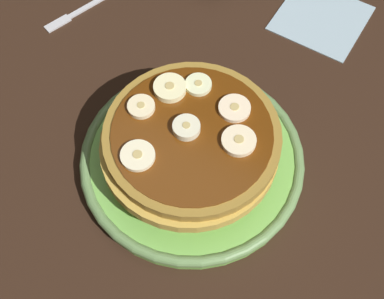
% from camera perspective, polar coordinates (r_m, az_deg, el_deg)
% --- Properties ---
extents(ground_plane, '(1.40, 1.40, 0.03)m').
position_cam_1_polar(ground_plane, '(0.62, 0.00, -2.22)').
color(ground_plane, black).
extents(plate, '(0.25, 0.25, 0.02)m').
position_cam_1_polar(plate, '(0.60, 0.00, -1.07)').
color(plate, '#72B74C').
rests_on(plate, ground_plane).
extents(pancake_stack, '(0.19, 0.19, 0.05)m').
position_cam_1_polar(pancake_stack, '(0.57, -0.11, 0.22)').
color(pancake_stack, tan).
rests_on(pancake_stack, plate).
extents(banana_slice_0, '(0.03, 0.03, 0.01)m').
position_cam_1_polar(banana_slice_0, '(0.55, -0.37, 2.62)').
color(banana_slice_0, '#EBE6C1').
rests_on(banana_slice_0, pancake_stack).
extents(banana_slice_1, '(0.03, 0.03, 0.01)m').
position_cam_1_polar(banana_slice_1, '(0.54, -5.73, -0.68)').
color(banana_slice_1, '#FBF0C3').
rests_on(banana_slice_1, pancake_stack).
extents(banana_slice_2, '(0.03, 0.03, 0.01)m').
position_cam_1_polar(banana_slice_2, '(0.58, 0.68, 6.80)').
color(banana_slice_2, '#EEF2BA').
rests_on(banana_slice_2, pancake_stack).
extents(banana_slice_3, '(0.03, 0.03, 0.01)m').
position_cam_1_polar(banana_slice_3, '(0.56, 4.49, 4.31)').
color(banana_slice_3, '#FEE5BC').
rests_on(banana_slice_3, pancake_stack).
extents(banana_slice_4, '(0.04, 0.04, 0.01)m').
position_cam_1_polar(banana_slice_4, '(0.54, 4.94, 0.88)').
color(banana_slice_4, '#FDE8B9').
rests_on(banana_slice_4, pancake_stack).
extents(banana_slice_5, '(0.03, 0.03, 0.01)m').
position_cam_1_polar(banana_slice_5, '(0.57, -5.24, 4.65)').
color(banana_slice_5, '#FAE7B3').
rests_on(banana_slice_5, pancake_stack).
extents(banana_slice_6, '(0.04, 0.04, 0.01)m').
position_cam_1_polar(banana_slice_6, '(0.58, -2.35, 6.45)').
color(banana_slice_6, '#FAF1B3').
rests_on(banana_slice_6, pancake_stack).
extents(napkin, '(0.11, 0.11, 0.00)m').
position_cam_1_polar(napkin, '(0.76, 13.44, 13.33)').
color(napkin, '#99B2BF').
rests_on(napkin, ground_plane).
extents(fork, '(0.12, 0.06, 0.01)m').
position_cam_1_polar(fork, '(0.76, -11.47, 14.31)').
color(fork, silver).
rests_on(fork, ground_plane).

